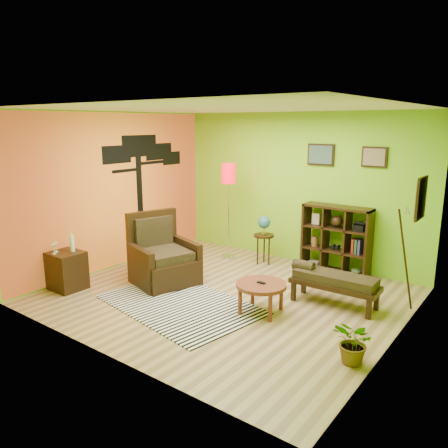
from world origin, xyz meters
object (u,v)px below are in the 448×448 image
Objects in this scene: armchair at (162,261)px; side_cabinet at (67,270)px; potted_plant at (355,347)px; cube_shelf at (337,240)px; coffee_table at (261,287)px; globe_table at (264,228)px; bench at (332,280)px; floor_lamp at (229,182)px.

side_cabinet is (-0.98, -1.15, -0.04)m from armchair.
cube_shelf is at bearing 116.66° from potted_plant.
coffee_table is 2.22m from globe_table.
armchair reaches higher than side_cabinet.
floor_lamp is at bearing 159.77° from bench.
armchair is 1.51m from side_cabinet.
coffee_table is at bearing -128.55° from bench.
potted_plant is at bearing -58.11° from bench.
bench is at bearing -29.68° from globe_table.
cube_shelf reaches higher than side_cabinet.
side_cabinet is at bearing -133.14° from cube_shelf.
side_cabinet is 3.31m from floor_lamp.
floor_lamp is 2.01× the size of globe_table.
cube_shelf reaches higher than globe_table.
bench reaches higher than coffee_table.
globe_table reaches higher than bench.
coffee_table is at bearing -1.78° from armchair.
coffee_table is 2.84m from floor_lamp.
potted_plant is at bearing -63.34° from cube_shelf.
floor_lamp is at bearing -168.00° from cube_shelf.
globe_table is 0.71× the size of bench.
potted_plant is at bearing -18.88° from coffee_table.
cube_shelf is at bearing 45.57° from armchair.
floor_lamp is 4.34m from potted_plant.
potted_plant is at bearing -42.12° from globe_table.
side_cabinet is at bearing -172.88° from potted_plant.
floor_lamp reaches higher than bench.
cube_shelf is (2.13, 2.17, 0.25)m from armchair.
armchair is at bearing 49.46° from side_cabinet.
coffee_table is 1.09m from bench.
potted_plant is at bearing -9.50° from armchair.
globe_table is (0.85, 1.82, 0.35)m from armchair.
cube_shelf is at bearing 86.02° from coffee_table.
armchair is (-1.97, 0.06, -0.02)m from coffee_table.
coffee_table reaches higher than potted_plant.
side_cabinet is at bearing -159.79° from coffee_table.
cube_shelf is at bearing 46.86° from side_cabinet.
floor_lamp is 3.66× the size of potted_plant.
armchair is 3.05m from cube_shelf.
coffee_table is 0.59× the size of cube_shelf.
side_cabinet is 3.52m from globe_table.
armchair is 1.29× the size of globe_table.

